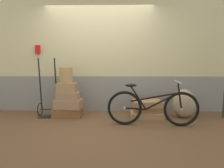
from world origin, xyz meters
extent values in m
cube|color=brown|center=(0.00, 0.00, -0.03)|extent=(9.16, 5.20, 0.06)
cube|color=gray|center=(0.00, 0.85, 0.43)|extent=(7.16, 0.20, 0.85)
cube|color=#CCBC84|center=(0.00, 0.85, 1.92)|extent=(7.16, 0.20, 2.13)
cube|color=red|center=(-1.46, 0.71, 1.49)|extent=(0.10, 0.08, 0.20)
cube|color=brown|center=(-0.68, 0.28, 0.10)|extent=(0.63, 0.38, 0.20)
cube|color=#937051|center=(-0.65, 0.26, 0.29)|extent=(0.61, 0.41, 0.19)
cube|color=#937051|center=(-0.65, 0.25, 0.47)|extent=(0.49, 0.32, 0.16)
cube|color=#9E754C|center=(-0.68, 0.25, 0.65)|extent=(0.42, 0.29, 0.21)
cube|color=#9E754C|center=(1.06, 0.25, 0.06)|extent=(0.72, 0.46, 0.13)
cube|color=olive|center=(1.10, 0.29, 0.18)|extent=(0.64, 0.41, 0.12)
cube|color=#9E754C|center=(1.07, 0.27, 0.31)|extent=(0.64, 0.47, 0.13)
cylinder|color=#A8844C|center=(-0.69, 0.27, 0.93)|extent=(0.28, 0.28, 0.34)
torus|color=black|center=(-1.32, 0.34, 0.15)|extent=(0.02, 0.29, 0.29)
torus|color=black|center=(-0.91, 0.34, 0.15)|extent=(0.02, 0.29, 0.29)
cylinder|color=black|center=(-1.12, 0.34, 0.15)|extent=(0.41, 0.02, 0.02)
cylinder|color=black|center=(-1.29, 0.34, 0.72)|extent=(0.03, 0.11, 1.15)
cylinder|color=black|center=(-0.94, 0.34, 0.72)|extent=(0.03, 0.11, 1.15)
cube|color=black|center=(-1.12, 0.23, 0.01)|extent=(0.37, 0.22, 0.02)
ellipsoid|color=#9E8966|center=(1.86, 0.25, 0.31)|extent=(0.47, 0.40, 0.63)
torus|color=black|center=(0.55, -0.23, 0.33)|extent=(0.67, 0.09, 0.66)
sphere|color=#B2B2B7|center=(0.55, -0.23, 0.33)|extent=(0.05, 0.05, 0.05)
torus|color=black|center=(1.62, -0.30, 0.33)|extent=(0.67, 0.09, 0.66)
sphere|color=#B2B2B7|center=(1.62, -0.30, 0.33)|extent=(0.05, 0.05, 0.05)
cube|color=black|center=(1.25, -0.28, 0.48)|extent=(0.59, 0.06, 0.35)
cube|color=black|center=(0.82, -0.25, 0.54)|extent=(0.31, 0.05, 0.46)
cube|color=black|center=(0.76, -0.25, 0.32)|extent=(0.41, 0.05, 0.04)
cube|color=black|center=(1.10, -0.27, 0.55)|extent=(0.88, 0.08, 0.20)
cube|color=black|center=(1.58, -0.30, 0.57)|extent=(0.11, 0.03, 0.49)
ellipsoid|color=black|center=(0.67, -0.24, 0.78)|extent=(0.23, 0.10, 0.06)
cylinder|color=#A5A5AD|center=(1.54, -0.29, 0.85)|extent=(0.05, 0.46, 0.02)
camera|label=1|loc=(0.38, -3.87, 1.28)|focal=30.99mm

